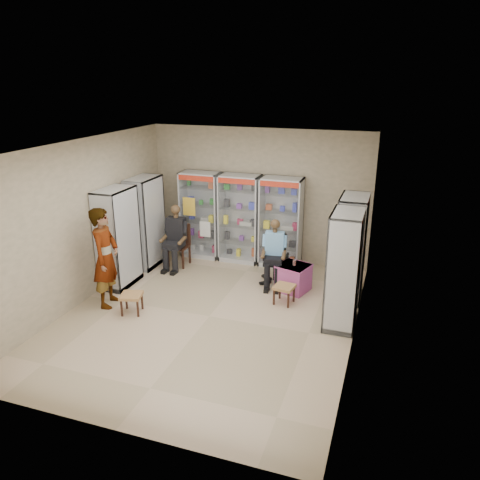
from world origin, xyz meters
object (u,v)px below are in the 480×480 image
(seated_shopkeeper, at_px, (275,254))
(cabinet_back_right, at_px, (281,223))
(cabinet_left_near, at_px, (118,238))
(office_chair, at_px, (275,259))
(woven_stool_a, at_px, (284,294))
(woven_stool_b, at_px, (132,303))
(cabinet_left_far, at_px, (146,222))
(wooden_chair, at_px, (179,245))
(cabinet_back_mid, at_px, (240,219))
(cabinet_right_far, at_px, (351,248))
(pink_trunk, at_px, (293,278))
(cabinet_right_near, at_px, (344,270))
(cabinet_back_left, at_px, (201,215))
(standing_man, at_px, (106,258))

(seated_shopkeeper, bearing_deg, cabinet_back_right, 89.19)
(cabinet_left_near, distance_m, office_chair, 3.19)
(cabinet_back_right, xyz_separation_m, woven_stool_a, (0.53, -1.80, -0.82))
(woven_stool_b, bearing_deg, cabinet_back_right, 57.07)
(cabinet_left_far, xyz_separation_m, wooden_chair, (0.68, 0.20, -0.53))
(cabinet_back_mid, bearing_deg, woven_stool_a, -50.49)
(woven_stool_b, bearing_deg, cabinet_right_far, 28.01)
(cabinet_back_right, xyz_separation_m, cabinet_right_far, (1.63, -1.13, 0.00))
(pink_trunk, bearing_deg, cabinet_right_near, -44.44)
(cabinet_back_right, distance_m, woven_stool_a, 2.05)
(cabinet_back_left, bearing_deg, cabinet_left_far, -135.00)
(cabinet_right_near, bearing_deg, cabinet_back_left, 57.72)
(wooden_chair, bearing_deg, woven_stool_b, -85.63)
(cabinet_back_mid, distance_m, cabinet_right_far, 2.82)
(seated_shopkeeper, relative_size, woven_stool_a, 3.62)
(cabinet_left_far, bearing_deg, cabinet_left_near, -0.00)
(cabinet_back_left, distance_m, cabinet_back_right, 1.90)
(seated_shopkeeper, bearing_deg, standing_man, -153.17)
(cabinet_back_left, relative_size, cabinet_left_near, 1.00)
(cabinet_back_mid, bearing_deg, cabinet_left_far, -153.68)
(cabinet_back_right, distance_m, cabinet_right_near, 2.76)
(woven_stool_a, relative_size, woven_stool_b, 0.98)
(cabinet_back_right, relative_size, office_chair, 1.96)
(office_chair, height_order, pink_trunk, office_chair)
(wooden_chair, bearing_deg, cabinet_back_mid, 31.31)
(woven_stool_a, bearing_deg, pink_trunk, 85.92)
(pink_trunk, distance_m, woven_stool_a, 0.61)
(cabinet_right_far, xyz_separation_m, office_chair, (-1.50, 0.18, -0.49))
(cabinet_back_right, xyz_separation_m, office_chair, (0.13, -0.95, -0.49))
(cabinet_left_far, bearing_deg, cabinet_back_left, 135.00)
(cabinet_back_mid, xyz_separation_m, cabinet_back_right, (0.95, 0.00, 0.00))
(woven_stool_a, height_order, standing_man, standing_man)
(cabinet_left_far, distance_m, seated_shopkeeper, 2.98)
(cabinet_left_near, relative_size, seated_shopkeeper, 1.54)
(pink_trunk, bearing_deg, cabinet_back_right, 115.75)
(cabinet_back_right, bearing_deg, cabinet_back_left, 180.00)
(cabinet_right_near, xyz_separation_m, cabinet_left_near, (-4.46, 0.20, 0.00))
(cabinet_left_far, bearing_deg, cabinet_back_right, 108.19)
(cabinet_left_near, height_order, wooden_chair, cabinet_left_near)
(cabinet_back_mid, distance_m, wooden_chair, 1.50)
(wooden_chair, height_order, woven_stool_b, wooden_chair)
(cabinet_back_mid, relative_size, woven_stool_a, 5.58)
(cabinet_back_left, xyz_separation_m, standing_man, (-0.65, -2.88, -0.06))
(cabinet_back_mid, xyz_separation_m, cabinet_left_near, (-1.88, -2.03, 0.00))
(cabinet_right_far, bearing_deg, cabinet_right_near, -180.00)
(cabinet_back_mid, xyz_separation_m, wooden_chair, (-1.20, -0.73, -0.53))
(cabinet_back_mid, xyz_separation_m, cabinet_left_far, (-1.88, -0.93, 0.00))
(wooden_chair, height_order, standing_man, standing_man)
(cabinet_right_far, distance_m, cabinet_left_near, 4.55)
(cabinet_back_right, xyz_separation_m, standing_man, (-2.55, -2.88, -0.06))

